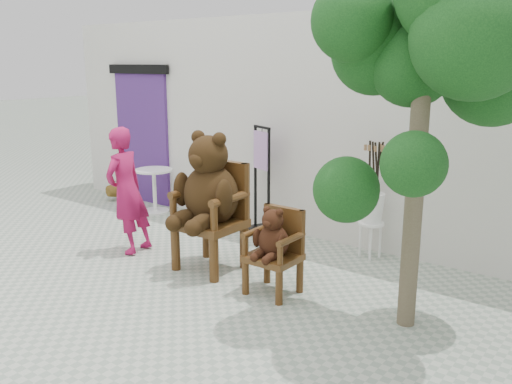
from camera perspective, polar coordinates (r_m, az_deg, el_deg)
ground_plane at (r=5.91m, az=-10.82°, el=-10.31°), size 60.00×60.00×0.00m
back_wall at (r=7.86m, az=5.73°, el=7.15°), size 9.00×1.00×3.00m
doorway at (r=9.45m, az=-11.84°, el=5.94°), size 1.40×0.11×2.33m
chair_big at (r=6.19m, az=-4.92°, el=-0.17°), size 0.80×0.85×1.62m
chair_small at (r=5.61m, az=1.95°, el=-5.32°), size 0.51×0.50×0.93m
person at (r=6.98m, az=-13.43°, el=0.12°), size 0.47×0.63×1.58m
cafe_table at (r=8.81m, az=-10.65°, el=0.68°), size 0.60×0.60×0.70m
display_stand at (r=7.57m, az=0.60°, el=-0.06°), size 0.55×0.50×1.51m
stool_bucket at (r=6.74m, az=12.10°, el=-1.58°), size 0.32×0.32×1.46m
tree at (r=4.78m, az=17.75°, el=14.25°), size 1.85×1.79×3.40m
potted_plant at (r=9.77m, az=-14.13°, el=0.46°), size 0.48×0.44×0.45m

